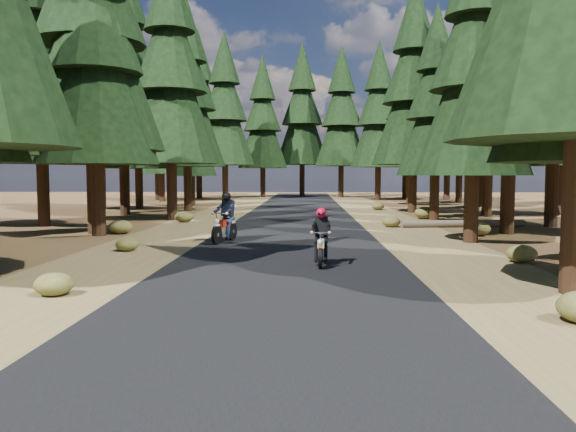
{
  "coord_description": "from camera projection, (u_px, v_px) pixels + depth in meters",
  "views": [
    {
      "loc": [
        0.55,
        -14.5,
        2.27
      ],
      "look_at": [
        0.0,
        1.5,
        1.1
      ],
      "focal_mm": 35.0,
      "sensor_mm": 36.0,
      "label": 1
    }
  ],
  "objects": [
    {
      "name": "log_near",
      "position": [
        464.0,
        224.0,
        24.44
      ],
      "size": [
        5.57,
        1.23,
        0.32
      ],
      "primitive_type": "cylinder",
      "rotation": [
        0.0,
        1.57,
        0.16
      ],
      "color": "#4C4233",
      "rests_on": "ground"
    },
    {
      "name": "shoulder_l",
      "position": [
        161.0,
        239.0,
        19.78
      ],
      "size": [
        3.2,
        100.0,
        0.01
      ],
      "primitive_type": "cube",
      "color": "brown",
      "rests_on": "ground"
    },
    {
      "name": "rider_lead",
      "position": [
        321.0,
        246.0,
        14.05
      ],
      "size": [
        0.57,
        1.64,
        1.44
      ],
      "rotation": [
        0.0,
        0.0,
        3.09
      ],
      "color": "beige",
      "rests_on": "road"
    },
    {
      "name": "understory_shrubs",
      "position": [
        356.0,
        229.0,
        20.96
      ],
      "size": [
        14.51,
        33.01,
        0.63
      ],
      "color": "#474C1E",
      "rests_on": "ground"
    },
    {
      "name": "ground",
      "position": [
        286.0,
        262.0,
        14.64
      ],
      "size": [
        120.0,
        120.0,
        0.0
      ],
      "primitive_type": "plane",
      "color": "#4A321A",
      "rests_on": "ground"
    },
    {
      "name": "rider_follow",
      "position": [
        225.0,
        226.0,
        18.82
      ],
      "size": [
        1.08,
        1.98,
        1.69
      ],
      "rotation": [
        0.0,
        0.0,
        2.86
      ],
      "color": "#A9200B",
      "rests_on": "road"
    },
    {
      "name": "road",
      "position": [
        291.0,
        240.0,
        19.62
      ],
      "size": [
        6.0,
        100.0,
        0.01
      ],
      "primitive_type": "cube",
      "color": "black",
      "rests_on": "ground"
    },
    {
      "name": "shoulder_r",
      "position": [
        424.0,
        240.0,
        19.46
      ],
      "size": [
        3.2,
        100.0,
        0.01
      ],
      "primitive_type": "cube",
      "color": "brown",
      "rests_on": "ground"
    },
    {
      "name": "pine_forest",
      "position": [
        298.0,
        85.0,
        35.04
      ],
      "size": [
        34.59,
        55.08,
        16.32
      ],
      "color": "black",
      "rests_on": "ground"
    }
  ]
}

